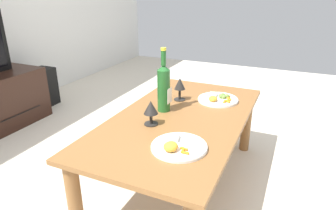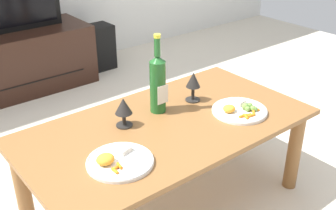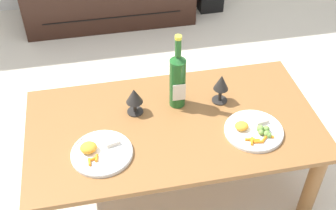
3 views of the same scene
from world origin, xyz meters
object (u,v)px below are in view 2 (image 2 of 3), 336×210
goblet_left (124,108)px  dinner_plate_left (119,161)px  dining_table (167,137)px  goblet_right (193,82)px  dinner_plate_right (240,110)px  tv_stand (5,64)px  floor_speaker (101,47)px  wine_bottle (158,82)px

goblet_left → dinner_plate_left: 0.30m
dining_table → goblet_left: 0.25m
goblet_right → dinner_plate_right: size_ratio=0.58×
tv_stand → goblet_left: size_ratio=9.69×
tv_stand → floor_speaker: tv_stand is taller
wine_bottle → dinner_plate_right: bearing=-40.9°
dinner_plate_left → dinner_plate_right: bearing=-0.3°
tv_stand → goblet_left: goblet_left is taller
wine_bottle → dinner_plate_left: size_ratio=1.45×
goblet_right → dinner_plate_right: goblet_right is taller
goblet_right → dinner_plate_right: bearing=-69.4°
goblet_right → wine_bottle: bearing=174.7°
goblet_left → dinner_plate_right: bearing=-25.3°
floor_speaker → tv_stand: bearing=178.9°
goblet_left → dinner_plate_left: goblet_left is taller
dining_table → floor_speaker: 1.94m
wine_bottle → dinner_plate_left: (-0.39, -0.25, -0.14)m
wine_bottle → tv_stand: bearing=96.5°
wine_bottle → goblet_right: 0.21m
dining_table → floor_speaker: dining_table is taller
wine_bottle → goblet_right: bearing=-5.3°
dinner_plate_left → dinner_plate_right: 0.68m
wine_bottle → dinner_plate_left: 0.48m
floor_speaker → dining_table: bearing=-112.3°
tv_stand → wine_bottle: bearing=-83.5°
dining_table → dinner_plate_left: size_ratio=5.06×
tv_stand → dinner_plate_right: bearing=-75.9°
floor_speaker → goblet_right: (-0.44, -1.70, 0.37)m
floor_speaker → dinner_plate_left: bearing=-119.5°
wine_bottle → dinner_plate_right: size_ratio=1.44×
dinner_plate_right → tv_stand: bearing=104.1°
wine_bottle → goblet_left: 0.22m
goblet_left → dinner_plate_right: (0.50, -0.24, -0.08)m
dinner_plate_right → floor_speaker: bearing=79.6°
floor_speaker → wine_bottle: (-0.65, -1.68, 0.42)m
goblet_left → goblet_right: size_ratio=0.90×
tv_stand → wine_bottle: wine_bottle is taller
goblet_right → goblet_left: bearing=180.0°
wine_bottle → goblet_left: wine_bottle is taller
floor_speaker → goblet_right: goblet_right is taller
goblet_left → goblet_right: 0.41m
tv_stand → dinner_plate_left: (-0.20, -1.93, 0.24)m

